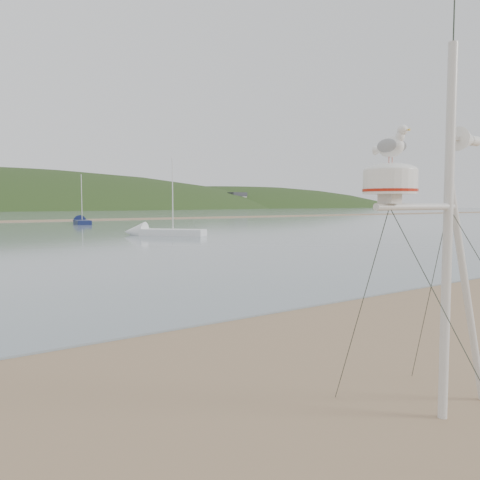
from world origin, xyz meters
TOP-DOWN VIEW (x-y plane):
  - ground at (0.00, 0.00)m, footprint 560.00×560.00m
  - mast_rig at (3.14, -1.57)m, footprint 2.34×2.50m
  - sailboat_white_near at (16.09, 31.16)m, footprint 5.44×6.15m
  - sailboat_blue_far at (19.52, 57.20)m, footprint 2.98×6.74m

SIDE VIEW (x-z plane):
  - ground at x=0.00m, z-range 0.00..0.00m
  - sailboat_white_near at x=16.09m, z-range -3.00..3.60m
  - sailboat_blue_far at x=19.52m, z-range -2.96..3.56m
  - mast_rig at x=3.14m, z-range -1.36..3.91m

